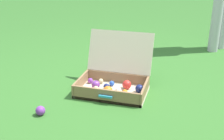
{
  "coord_description": "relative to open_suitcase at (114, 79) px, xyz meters",
  "views": [
    {
      "loc": [
        0.6,
        -2.1,
        1.11
      ],
      "look_at": [
        -0.0,
        0.02,
        0.21
      ],
      "focal_mm": 46.39,
      "sensor_mm": 36.0,
      "label": 1
    }
  ],
  "objects": [
    {
      "name": "ground_plane",
      "position": [
        0.0,
        -0.09,
        -0.1
      ],
      "size": [
        16.0,
        16.0,
        0.0
      ],
      "primitive_type": "plane",
      "color": "#336B28"
    },
    {
      "name": "open_suitcase",
      "position": [
        0.0,
        0.0,
        0.0
      ],
      "size": [
        0.58,
        0.54,
        0.46
      ],
      "color": "beige",
      "rests_on": "ground"
    },
    {
      "name": "stray_ball_on_grass",
      "position": [
        -0.41,
        -0.56,
        -0.07
      ],
      "size": [
        0.07,
        0.07,
        0.07
      ],
      "primitive_type": "sphere",
      "color": "purple",
      "rests_on": "ground"
    }
  ]
}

